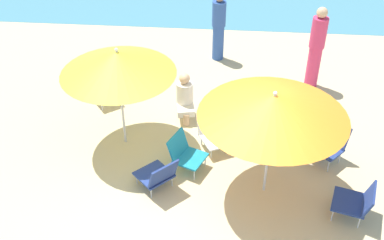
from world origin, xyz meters
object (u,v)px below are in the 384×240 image
beach_chair_f (158,174)px  beach_chair_b (330,142)px  umbrella_orange (274,106)px  beach_chair_a (185,152)px  person_a (185,96)px  person_b (219,27)px  umbrella_yellow (118,62)px  beach_chair_d (103,88)px  beach_chair_e (357,201)px  beach_chair_c (215,132)px  person_c (316,48)px

beach_chair_f → beach_chair_b: bearing=-114.6°
umbrella_orange → beach_chair_a: bearing=161.6°
person_a → person_b: person_b is taller
umbrella_yellow → beach_chair_f: (0.76, -1.14, -1.30)m
beach_chair_f → person_a: size_ratio=0.86×
beach_chair_f → person_a: (0.22, 2.02, 0.14)m
umbrella_yellow → beach_chair_a: size_ratio=2.78×
beach_chair_f → person_a: bearing=-50.5°
person_b → umbrella_orange: bearing=52.7°
umbrella_orange → beach_chair_f: 2.11m
beach_chair_d → person_a: (1.65, -0.36, 0.13)m
beach_chair_e → beach_chair_b: bearing=-64.7°
beach_chair_a → beach_chair_e: 2.74m
beach_chair_c → beach_chair_d: 2.55m
umbrella_yellow → person_b: 3.63m
beach_chair_d → person_b: 2.96m
beach_chair_a → person_b: size_ratio=0.43×
beach_chair_b → beach_chair_f: (-2.74, -0.98, -0.06)m
beach_chair_b → person_b: (-2.00, 3.36, 0.42)m
person_c → beach_chair_b: bearing=-175.4°
person_a → person_b: (0.52, 2.32, 0.34)m
beach_chair_a → beach_chair_c: size_ratio=0.89×
umbrella_yellow → person_b: size_ratio=1.21×
beach_chair_d → person_b: (2.17, 1.96, 0.47)m
umbrella_orange → beach_chair_e: size_ratio=3.18×
beach_chair_c → beach_chair_f: beach_chair_f is taller
beach_chair_b → beach_chair_d: bearing=-66.5°
beach_chair_c → umbrella_orange: bearing=10.8°
beach_chair_b → beach_chair_e: (0.21, -1.31, -0.05)m
umbrella_yellow → person_b: bearing=64.9°
beach_chair_c → person_c: size_ratio=0.44×
umbrella_yellow → beach_chair_f: 1.89m
beach_chair_a → beach_chair_b: bearing=33.9°
umbrella_yellow → person_b: umbrella_yellow is taller
umbrella_orange → beach_chair_b: size_ratio=2.96×
umbrella_yellow → beach_chair_f: size_ratio=2.44×
beach_chair_b → person_a: person_a is taller
umbrella_yellow → person_a: (0.98, 0.88, -1.16)m
beach_chair_e → person_c: 3.70m
beach_chair_e → person_c: (-0.23, 3.65, 0.57)m
beach_chair_c → umbrella_yellow: bearing=-115.9°
umbrella_orange → umbrella_yellow: size_ratio=1.14×
beach_chair_d → person_b: person_b is taller
umbrella_orange → person_c: umbrella_orange is taller
beach_chair_c → beach_chair_d: bearing=-145.5°
beach_chair_f → beach_chair_c: bearing=-79.0°
umbrella_orange → beach_chair_d: umbrella_orange is taller
person_a → person_b: 2.40m
umbrella_yellow → beach_chair_f: umbrella_yellow is taller
beach_chair_b → person_a: bearing=-70.4°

